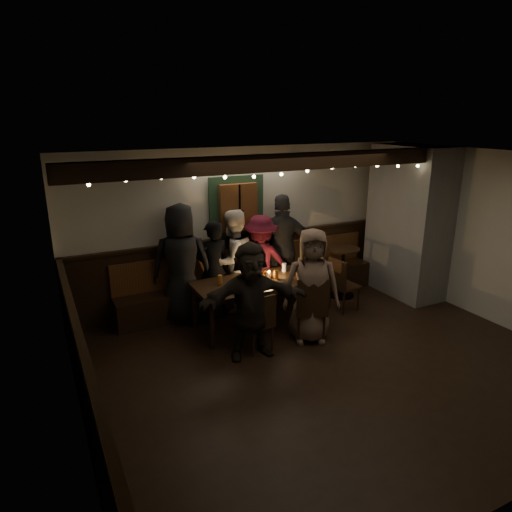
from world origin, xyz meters
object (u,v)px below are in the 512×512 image
person_b (213,269)px  person_g (311,286)px  chair_end (341,282)px  person_d (261,262)px  high_top (343,266)px  chair_near_left (260,320)px  dining_table (262,284)px  person_a (182,264)px  chair_near_right (311,306)px  person_e (283,249)px  person_f (251,301)px  person_c (233,261)px

person_b → person_g: (0.92, -1.36, 0.04)m
chair_end → person_g: bearing=-148.0°
person_d → person_g: person_g is taller
chair_end → high_top: (0.41, 0.52, 0.05)m
chair_near_left → high_top: size_ratio=0.94×
dining_table → person_a: person_a is taller
chair_near_left → chair_near_right: size_ratio=0.86×
dining_table → person_g: (0.40, -0.71, 0.15)m
chair_near_left → person_g: 0.87m
person_e → person_f: size_ratio=1.18×
high_top → person_d: size_ratio=0.57×
person_a → dining_table: bearing=165.7°
chair_near_left → person_d: 1.57m
chair_near_left → person_d: (0.70, 1.37, 0.31)m
chair_near_left → person_b: bearing=95.5°
person_d → person_f: (-0.85, -1.40, 0.01)m
chair_near_right → chair_near_left: bearing=175.2°
chair_near_right → person_g: 0.28m
person_c → person_d: bearing=150.5°
person_a → person_c: bearing=-156.5°
person_c → person_d: (0.45, -0.10, -0.06)m
person_b → person_c: bearing=-166.3°
person_c → person_e: (0.91, -0.01, 0.09)m
person_c → person_e: person_e is taller
high_top → person_c: (-1.95, 0.32, 0.28)m
chair_near_right → person_d: size_ratio=0.62×
chair_near_left → person_d: bearing=62.9°
dining_table → chair_near_right: chair_near_right is taller
chair_near_right → person_e: bearing=75.3°
chair_end → person_g: (-0.99, -0.62, 0.31)m
chair_near_left → person_f: bearing=-168.6°
person_b → person_f: 1.39m
person_a → person_f: (0.46, -1.45, -0.14)m
person_a → person_g: person_a is taller
person_c → person_g: size_ratio=1.02×
chair_near_right → high_top: 1.87m
person_a → person_b: person_a is taller
person_c → person_d: person_c is taller
chair_end → person_f: 2.06m
chair_end → person_e: size_ratio=0.48×
person_a → chair_near_left: bearing=134.2°
high_top → person_b: size_ratio=0.57×
dining_table → person_g: person_g is taller
high_top → person_a: person_a is taller
chair_end → person_d: person_d is taller
person_b → person_d: (0.83, 0.01, -0.00)m
chair_near_left → chair_near_right: bearing=-4.8°
chair_near_left → chair_end: chair_end is taller
person_c → person_e: 0.92m
person_c → person_g: bearing=92.9°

